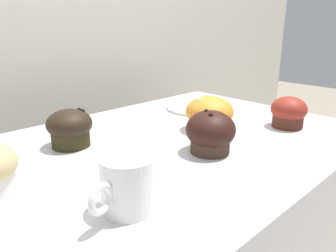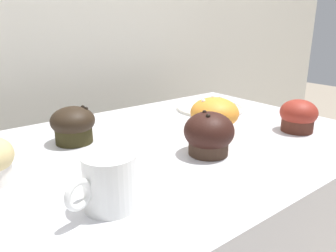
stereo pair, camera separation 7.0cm
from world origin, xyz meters
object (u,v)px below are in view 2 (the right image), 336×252
(serving_plate, at_px, (210,108))
(muffin_front_right, at_px, (298,116))
(muffin_front_center, at_px, (214,115))
(muffin_front_left, at_px, (209,134))
(muffin_back_left, at_px, (73,125))
(coffee_cup, at_px, (109,181))

(serving_plate, bearing_deg, muffin_front_right, -85.29)
(muffin_front_center, xyz_separation_m, muffin_front_left, (-0.11, -0.09, 0.00))
(muffin_front_center, xyz_separation_m, serving_plate, (0.14, 0.15, -0.04))
(muffin_back_left, distance_m, muffin_front_left, 0.30)
(muffin_front_center, relative_size, muffin_back_left, 1.21)
(muffin_front_left, height_order, serving_plate, muffin_front_left)
(muffin_front_right, bearing_deg, serving_plate, 94.71)
(muffin_back_left, relative_size, coffee_cup, 0.84)
(muffin_back_left, distance_m, muffin_front_right, 0.53)
(muffin_back_left, height_order, coffee_cup, same)
(muffin_front_left, bearing_deg, muffin_back_left, 129.05)
(muffin_back_left, bearing_deg, muffin_front_right, -29.54)
(muffin_front_right, bearing_deg, coffee_cup, -177.32)
(coffee_cup, bearing_deg, muffin_front_right, 2.68)
(muffin_back_left, bearing_deg, coffee_cup, -103.11)
(muffin_back_left, bearing_deg, muffin_front_center, -24.90)
(muffin_front_center, relative_size, muffin_front_right, 1.32)
(muffin_back_left, distance_m, coffee_cup, 0.30)
(muffin_front_left, bearing_deg, muffin_front_center, 39.72)
(muffin_front_center, height_order, serving_plate, muffin_front_center)
(muffin_front_right, bearing_deg, muffin_back_left, 150.46)
(coffee_cup, bearing_deg, muffin_back_left, 76.89)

